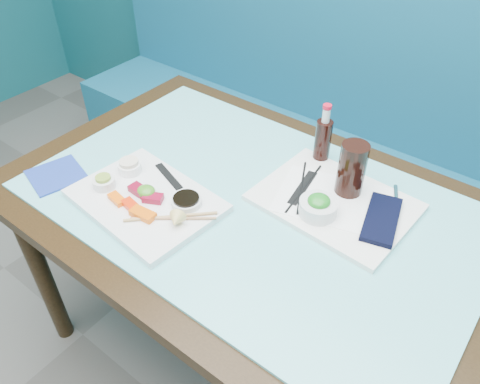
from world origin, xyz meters
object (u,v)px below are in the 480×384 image
Objects in this scene: seaweed_bowl at (318,208)px; blue_napkin at (56,175)px; dining_table at (251,225)px; booth_bench at (364,167)px; serving_tray at (334,202)px; cola_bottle_body at (323,142)px; cola_glass at (352,169)px; sashimi_plate at (146,201)px.

seaweed_bowl is 0.76m from blue_napkin.
dining_table is 13.90× the size of seaweed_bowl.
booth_bench is 20.60× the size of blue_napkin.
serving_tray is (0.19, -0.71, 0.39)m from booth_bench.
cola_bottle_body is at bearing 118.21° from seaweed_bowl.
seaweed_bowl is at bearing -98.75° from cola_glass.
dining_table is 0.25m from serving_tray.
sashimi_plate is at bearing -102.19° from booth_bench.
dining_table is at bearing -163.88° from seaweed_bowl.
dining_table is 0.33m from cola_bottle_body.
sashimi_plate is 0.97× the size of serving_tray.
booth_bench is 1.28m from blue_napkin.
sashimi_plate is at bearing 14.27° from blue_napkin.
serving_tray is 0.08m from seaweed_bowl.
booth_bench reaches higher than blue_napkin.
sashimi_plate is at bearing -139.06° from serving_tray.
serving_tray is 2.92× the size of cola_bottle_body.
sashimi_plate is 0.31m from blue_napkin.
cola_glass is at bearing 81.25° from seaweed_bowl.
sashimi_plate is 0.51m from serving_tray.
sashimi_plate is 2.69× the size of blue_napkin.
blue_napkin is (-0.71, -0.39, -0.00)m from serving_tray.
blue_napkin is (-0.70, -0.31, -0.03)m from seaweed_bowl.
sashimi_plate is 2.56× the size of cola_glass.
seaweed_bowl is 0.26m from cola_bottle_body.
serving_tray is at bearing -49.01° from cola_bottle_body.
booth_bench is at bearing 83.29° from sashimi_plate.
booth_bench is 0.84m from cola_glass.
booth_bench is 2.14× the size of dining_table.
sashimi_plate is 2.83× the size of cola_bottle_body.
serving_tray reaches higher than blue_napkin.
serving_tray is at bearing 34.02° from dining_table.
dining_table is 3.57× the size of sashimi_plate.
booth_bench reaches higher than sashimi_plate.
dining_table is 10.10× the size of cola_bottle_body.
cola_bottle_body is 0.79m from blue_napkin.
blue_napkin is (-0.30, -0.08, -0.01)m from sashimi_plate.
cola_bottle_body is (0.28, 0.46, 0.06)m from sashimi_plate.
dining_table is at bearing -142.31° from serving_tray.
dining_table is 9.14× the size of cola_glass.
booth_bench is 29.78× the size of seaweed_bowl.
booth_bench is at bearing 102.64° from seaweed_bowl.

